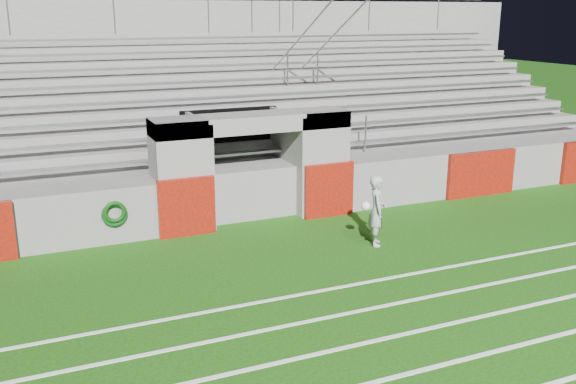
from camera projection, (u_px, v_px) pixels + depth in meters
name	position (u px, v px, depth m)	size (l,w,h in m)	color
ground	(315.00, 269.00, 12.75)	(90.00, 90.00, 0.00)	#16450B
stadium_structure	(201.00, 130.00, 19.39)	(26.00, 8.48, 5.42)	slate
goalkeeper_with_ball	(377.00, 210.00, 13.87)	(0.75, 0.67, 1.56)	#A0A4A9
hose_coil	(115.00, 214.00, 13.84)	(0.56, 0.15, 0.60)	#0C3C12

